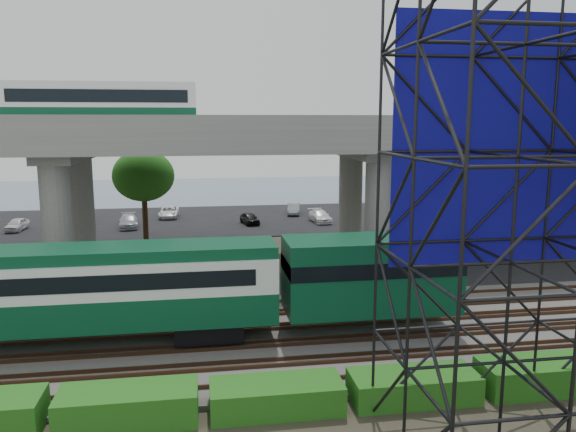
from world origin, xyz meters
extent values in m
plane|color=#474233|center=(0.00, 0.00, 0.00)|extent=(140.00, 140.00, 0.00)
cube|color=slate|center=(0.00, 2.00, 0.10)|extent=(90.00, 12.00, 0.20)
cube|color=black|center=(0.00, 10.50, 0.04)|extent=(90.00, 5.00, 0.08)
cube|color=black|center=(0.00, 34.00, 0.04)|extent=(90.00, 18.00, 0.08)
cube|color=#496178|center=(0.00, 56.00, 0.01)|extent=(140.00, 40.00, 0.03)
cube|color=#472D1E|center=(0.00, -2.72, 0.28)|extent=(90.00, 0.08, 0.16)
cube|color=#472D1E|center=(0.00, -1.28, 0.28)|extent=(90.00, 0.08, 0.16)
cube|color=#472D1E|center=(0.00, -0.72, 0.28)|extent=(90.00, 0.08, 0.16)
cube|color=#472D1E|center=(0.00, 0.72, 0.28)|extent=(90.00, 0.08, 0.16)
cube|color=#472D1E|center=(0.00, 1.28, 0.28)|extent=(90.00, 0.08, 0.16)
cube|color=#472D1E|center=(0.00, 2.72, 0.28)|extent=(90.00, 0.08, 0.16)
cube|color=#472D1E|center=(0.00, 3.28, 0.28)|extent=(90.00, 0.08, 0.16)
cube|color=#472D1E|center=(0.00, 4.72, 0.28)|extent=(90.00, 0.08, 0.16)
cube|color=#472D1E|center=(0.00, 5.28, 0.28)|extent=(90.00, 0.08, 0.16)
cube|color=#472D1E|center=(0.00, 6.72, 0.28)|extent=(90.00, 0.08, 0.16)
cube|color=black|center=(-1.23, 2.00, 0.81)|extent=(3.00, 2.20, 0.90)
cube|color=#094528|center=(-7.73, 2.00, 1.96)|extent=(19.00, 3.00, 1.40)
cube|color=white|center=(-7.73, 2.00, 3.41)|extent=(19.00, 3.00, 1.50)
cube|color=#094528|center=(-7.73, 2.00, 4.41)|extent=(19.00, 2.60, 0.50)
cube|color=black|center=(-6.73, 2.00, 3.46)|extent=(15.00, 3.06, 0.70)
cube|color=#094528|center=(6.27, 2.00, 2.96)|extent=(8.00, 3.00, 3.40)
cube|color=#9E9B93|center=(0.00, 16.00, 8.60)|extent=(80.00, 12.00, 1.20)
cube|color=#9E9B93|center=(0.00, 10.25, 9.75)|extent=(80.00, 0.50, 1.10)
cube|color=#9E9B93|center=(0.00, 21.75, 9.75)|extent=(80.00, 0.50, 1.10)
cylinder|color=#9E9B93|center=(-10.00, 12.50, 4.00)|extent=(1.80, 1.80, 8.00)
cylinder|color=#9E9B93|center=(-10.00, 19.50, 4.00)|extent=(1.80, 1.80, 8.00)
cube|color=#9E9B93|center=(-10.00, 16.00, 7.70)|extent=(2.40, 9.00, 0.60)
cylinder|color=#9E9B93|center=(10.00, 12.50, 4.00)|extent=(1.80, 1.80, 8.00)
cylinder|color=#9E9B93|center=(10.00, 19.50, 4.00)|extent=(1.80, 1.80, 8.00)
cube|color=#9E9B93|center=(10.00, 16.00, 7.70)|extent=(2.40, 9.00, 0.60)
cylinder|color=#9E9B93|center=(28.00, 19.50, 4.00)|extent=(1.80, 1.80, 8.00)
cube|color=black|center=(-7.61, 16.00, 9.55)|extent=(12.00, 2.50, 0.70)
cube|color=#094528|center=(-7.61, 16.00, 10.35)|extent=(12.00, 2.50, 0.90)
cube|color=white|center=(-7.61, 16.00, 11.45)|extent=(12.00, 2.50, 1.30)
cube|color=black|center=(-7.61, 16.00, 11.50)|extent=(11.00, 2.56, 0.80)
cube|color=white|center=(-7.61, 16.00, 12.25)|extent=(12.00, 2.40, 0.30)
cube|color=#0F0C89|center=(8.74, -4.95, 9.30)|extent=(8.10, 0.08, 8.25)
cube|color=#185F15|center=(-4.00, -4.30, 0.58)|extent=(4.60, 1.80, 1.15)
cube|color=#185F15|center=(1.00, -4.30, 0.52)|extent=(4.60, 1.80, 1.03)
cube|color=#185F15|center=(6.00, -4.30, 0.51)|extent=(4.60, 1.80, 1.01)
cube|color=#185F15|center=(11.00, -4.30, 0.56)|extent=(4.60, 1.80, 1.12)
cylinder|color=#382314|center=(14.00, 12.50, 2.40)|extent=(0.44, 0.44, 4.80)
ellipsoid|color=#185F15|center=(14.00, 12.50, 5.60)|extent=(4.94, 4.94, 4.18)
cylinder|color=#382314|center=(-6.00, 24.00, 2.40)|extent=(0.44, 0.44, 4.80)
ellipsoid|color=#185F15|center=(-6.00, 24.00, 5.60)|extent=(4.94, 4.94, 4.18)
imported|color=black|center=(-11.42, 10.27, 0.80)|extent=(5.63, 3.56, 1.45)
imported|color=silver|center=(-18.10, 31.00, 0.64)|extent=(1.59, 3.38, 1.12)
imported|color=#B0B5B9|center=(-13.77, 36.00, 0.68)|extent=(1.71, 3.77, 1.20)
imported|color=#A1A3A8|center=(-8.24, 31.00, 0.68)|extent=(2.11, 4.28, 1.20)
imported|color=white|center=(-4.78, 36.00, 0.64)|extent=(2.04, 4.12, 1.12)
imported|color=black|center=(3.13, 31.00, 0.63)|extent=(1.96, 3.43, 1.10)
imported|color=gray|center=(8.28, 36.00, 0.67)|extent=(1.90, 3.75, 1.18)
imported|color=white|center=(10.08, 31.00, 0.66)|extent=(1.97, 4.11, 1.15)
imported|color=#ACAFB4|center=(18.08, 36.00, 0.63)|extent=(2.22, 4.12, 1.10)
camera|label=1|loc=(-1.39, -22.32, 10.00)|focal=35.00mm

